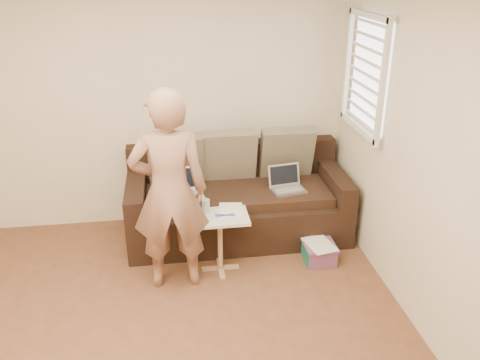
{
  "coord_description": "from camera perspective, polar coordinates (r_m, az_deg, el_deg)",
  "views": [
    {
      "loc": [
        0.19,
        -2.74,
        2.64
      ],
      "look_at": [
        0.8,
        1.4,
        0.78
      ],
      "focal_mm": 37.33,
      "sensor_mm": 36.0,
      "label": 1
    }
  ],
  "objects": [
    {
      "name": "laptop_white",
      "position": [
        4.9,
        -6.36,
        -1.84
      ],
      "size": [
        0.39,
        0.32,
        0.25
      ],
      "primitive_type": null,
      "rotation": [
        0.0,
        0.0,
        0.21
      ],
      "color": "white",
      "rests_on": "sofa"
    },
    {
      "name": "paper_on_table",
      "position": [
        4.52,
        -1.09,
        -3.45
      ],
      "size": [
        0.25,
        0.33,
        0.0
      ],
      "primitive_type": null,
      "rotation": [
        0.0,
        0.0,
        -0.14
      ],
      "color": "white",
      "rests_on": "side_table"
    },
    {
      "name": "sofa",
      "position": [
        5.07,
        -0.27,
        -1.94
      ],
      "size": [
        2.2,
        0.95,
        0.85
      ],
      "primitive_type": null,
      "color": "black",
      "rests_on": "ground"
    },
    {
      "name": "pillow_right",
      "position": [
        5.23,
        5.35,
        3.14
      ],
      "size": [
        0.55,
        0.28,
        0.57
      ],
      "primitive_type": null,
      "rotation": [
        0.26,
        0.0,
        0.0
      ],
      "color": "brown",
      "rests_on": "sofa"
    },
    {
      "name": "side_table",
      "position": [
        4.57,
        -2.28,
        -7.18
      ],
      "size": [
        0.51,
        0.36,
        0.56
      ],
      "primitive_type": null,
      "color": "silver",
      "rests_on": "ground"
    },
    {
      "name": "wall_back",
      "position": [
        5.17,
        -10.32,
        8.56
      ],
      "size": [
        4.0,
        0.0,
        4.0
      ],
      "primitive_type": "plane",
      "rotation": [
        1.57,
        0.0,
        0.0
      ],
      "color": "beige",
      "rests_on": "ground"
    },
    {
      "name": "pillow_mid",
      "position": [
        5.13,
        -1.21,
        2.85
      ],
      "size": [
        0.55,
        0.27,
        0.57
      ],
      "primitive_type": null,
      "rotation": [
        0.24,
        0.0,
        0.0
      ],
      "color": "#6D624E",
      "rests_on": "sofa"
    },
    {
      "name": "drinking_glass",
      "position": [
        4.47,
        -3.93,
        -2.94
      ],
      "size": [
        0.07,
        0.07,
        0.12
      ],
      "primitive_type": null,
      "color": "silver",
      "rests_on": "side_table"
    },
    {
      "name": "laptop_silver",
      "position": [
        4.99,
        5.56,
        -1.27
      ],
      "size": [
        0.37,
        0.29,
        0.22
      ],
      "primitive_type": null,
      "rotation": [
        0.0,
        0.0,
        0.16
      ],
      "color": "#B7BABC",
      "rests_on": "sofa"
    },
    {
      "name": "window_blinds",
      "position": [
        4.69,
        14.17,
        11.69
      ],
      "size": [
        0.12,
        0.88,
        1.08
      ],
      "primitive_type": null,
      "color": "white",
      "rests_on": "wall_right"
    },
    {
      "name": "striped_box",
      "position": [
        4.83,
        9.04,
        -8.19
      ],
      "size": [
        0.3,
        0.3,
        0.19
      ],
      "primitive_type": null,
      "color": "#D62085",
      "rests_on": "ground"
    },
    {
      "name": "person",
      "position": [
        4.14,
        -8.08,
        -1.36
      ],
      "size": [
        0.65,
        0.45,
        1.77
      ],
      "primitive_type": "imported",
      "rotation": [
        0.0,
        0.0,
        3.16
      ],
      "color": "#9F6A57",
      "rests_on": "ground"
    },
    {
      "name": "wall_right",
      "position": [
        3.55,
        23.1,
        -0.28
      ],
      "size": [
        0.0,
        4.5,
        4.5
      ],
      "primitive_type": "plane",
      "rotation": [
        1.57,
        0.0,
        -1.57
      ],
      "color": "beige",
      "rests_on": "ground"
    },
    {
      "name": "pillow_left",
      "position": [
        5.08,
        -7.34,
        2.4
      ],
      "size": [
        0.55,
        0.29,
        0.57
      ],
      "primitive_type": null,
      "rotation": [
        0.28,
        0.0,
        0.0
      ],
      "color": "brown",
      "rests_on": "sofa"
    },
    {
      "name": "scissors",
      "position": [
        4.41,
        -1.71,
        -4.05
      ],
      "size": [
        0.2,
        0.13,
        0.02
      ],
      "primitive_type": null,
      "rotation": [
        0.0,
        0.0,
        0.2
      ],
      "color": "silver",
      "rests_on": "side_table"
    }
  ]
}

